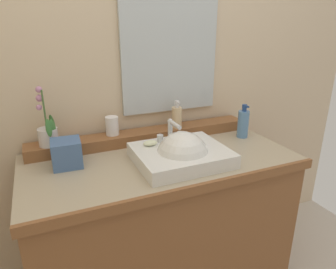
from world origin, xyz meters
TOP-DOWN VIEW (x-y plane):
  - wall_back at (0.00, 0.42)m, footprint 3.08×0.20m
  - vanity_cabinet at (0.00, -0.00)m, footprint 1.31×0.64m
  - back_ledge at (0.00, 0.24)m, footprint 1.24×0.13m
  - sink_basin at (0.07, -0.09)m, footprint 0.43×0.36m
  - soap_bar at (-0.05, 0.02)m, footprint 0.07×0.04m
  - potted_plant at (-0.50, 0.23)m, footprint 0.09×0.11m
  - soap_dispenser at (0.19, 0.22)m, footprint 0.06×0.06m
  - tumbler_cup at (-0.18, 0.25)m, footprint 0.07×0.07m
  - lotion_bottle at (0.54, 0.08)m, footprint 0.06×0.07m
  - tissue_box at (-0.43, 0.09)m, footprint 0.14×0.14m
  - mirror at (0.19, 0.31)m, footprint 0.57×0.02m

SIDE VIEW (x-z plane):
  - vanity_cabinet at x=0.00m, z-range 0.00..0.83m
  - back_ledge at x=0.00m, z-range 0.83..0.89m
  - sink_basin at x=0.07m, z-range 0.72..0.99m
  - tissue_box at x=-0.43m, z-range 0.83..0.95m
  - soap_bar at x=-0.05m, z-range 0.89..0.91m
  - lotion_bottle at x=0.54m, z-range 0.81..1.00m
  - tumbler_cup at x=-0.18m, z-range 0.89..0.98m
  - soap_dispenser at x=0.19m, z-range 0.87..1.03m
  - potted_plant at x=-0.50m, z-range 0.81..1.10m
  - wall_back at x=0.00m, z-range 0.00..2.44m
  - mirror at x=0.19m, z-range 0.97..1.59m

